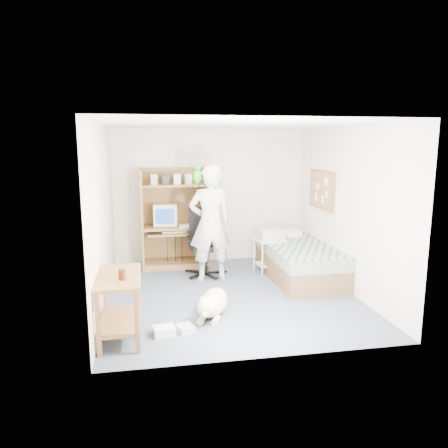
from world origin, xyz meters
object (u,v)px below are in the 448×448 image
Objects in this scene: bed at (299,261)px; office_chair at (204,251)px; side_desk at (119,297)px; dog at (213,303)px; computer_hutch at (175,222)px; printer_cart at (270,250)px; person at (210,223)px.

office_chair is at bearing 163.35° from bed.
dog is (1.16, 0.44, -0.32)m from side_desk.
dog is at bearing -82.87° from computer_hutch.
computer_hutch is 3.08m from side_desk.
side_desk is at bearing -148.07° from printer_cart.
computer_hutch is 1.80× the size of side_desk.
person reaches higher than printer_cart.
computer_hutch reaches higher than printer_cart.
bed is 1.06× the size of person.
computer_hutch reaches higher than bed.
printer_cart is (1.14, -0.06, -0.01)m from office_chair.
computer_hutch is at bearing 118.66° from dog.
bed is at bearing -29.29° from computer_hutch.
person reaches higher than office_chair.
side_desk is at bearing -106.14° from computer_hutch.
bed is at bearing -21.03° from office_chair.
computer_hutch is 0.89× the size of bed.
side_desk is 2.63m from office_chair.
dog is at bearing 78.16° from person.
printer_cart is (1.60, -0.72, -0.43)m from computer_hutch.
side_desk is 0.98× the size of dog.
computer_hutch reaches higher than side_desk.
computer_hutch is at bearing 150.71° from bed.
bed is 3.39× the size of printer_cart.
office_chair is at bearing 166.84° from printer_cart.
computer_hutch is 1.80m from printer_cart.
computer_hutch is 0.90m from office_chair.
side_desk is (-0.85, -2.94, -0.33)m from computer_hutch.
bed is at bearing 169.90° from person.
printer_cart is at bearing 75.65° from dog.
office_chair is 1.92× the size of printer_cart.
bed is 2.02× the size of side_desk.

